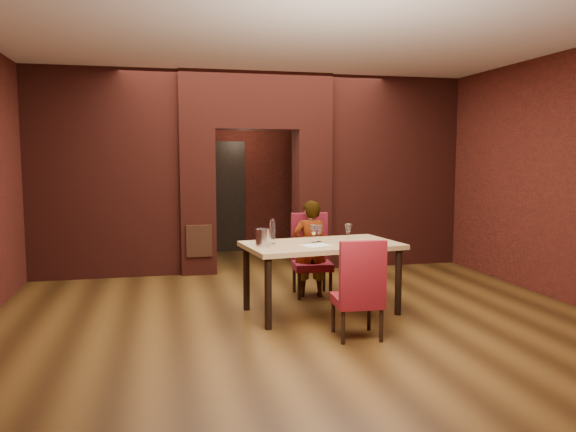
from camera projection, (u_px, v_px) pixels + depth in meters
name	position (u px, v px, depth m)	size (l,w,h in m)	color
floor	(282.00, 299.00, 7.38)	(8.00, 8.00, 0.00)	#4E3213
ceiling	(281.00, 50.00, 7.05)	(7.00, 8.00, 0.04)	silver
wall_back	(239.00, 170.00, 11.09)	(7.00, 0.04, 3.20)	maroon
wall_front	(424.00, 200.00, 3.34)	(7.00, 0.04, 3.20)	maroon
wall_right	(521.00, 175.00, 8.00)	(0.04, 8.00, 3.20)	maroon
pillar_left	(197.00, 201.00, 8.99)	(0.55, 0.55, 2.30)	maroon
pillar_right	(311.00, 199.00, 9.41)	(0.55, 0.55, 2.30)	maroon
lintel	(255.00, 101.00, 9.04)	(2.45, 0.55, 0.90)	maroon
wing_wall_left	(104.00, 174.00, 8.63)	(2.27, 0.35, 3.20)	maroon
wing_wall_right	(390.00, 172.00, 9.68)	(2.27, 0.35, 3.20)	maroon
vent_panel	(199.00, 241.00, 8.77)	(0.40, 0.03, 0.50)	#964F2B
rear_door	(219.00, 198.00, 11.00)	(0.90, 0.08, 2.10)	black
rear_door_frame	(219.00, 199.00, 10.97)	(1.02, 0.04, 2.22)	black
dining_table	(321.00, 278.00, 6.70)	(1.80, 1.01, 0.84)	tan
chair_far	(312.00, 255.00, 7.51)	(0.50, 0.50, 1.10)	maroon
chair_near	(357.00, 288.00, 5.77)	(0.47, 0.47, 1.04)	maroon
person_seated	(310.00, 249.00, 7.45)	(0.47, 0.31, 1.29)	silver
wine_glass_a	(314.00, 234.00, 6.66)	(0.09, 0.09, 0.21)	white
wine_glass_b	(319.00, 234.00, 6.73)	(0.08, 0.08, 0.20)	silver
wine_glass_c	(348.00, 233.00, 6.72)	(0.09, 0.09, 0.22)	white
tasting_sheet	(316.00, 245.00, 6.48)	(0.31, 0.23, 0.00)	silver
wine_bucket	(263.00, 237.00, 6.42)	(0.16, 0.16, 0.20)	silver
water_bottle	(272.00, 231.00, 6.61)	(0.07, 0.07, 0.29)	white
potted_plant	(362.00, 277.00, 7.65)	(0.41, 0.36, 0.46)	#2C652A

